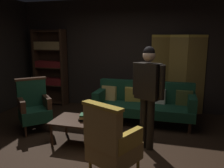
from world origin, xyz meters
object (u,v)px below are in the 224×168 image
(bookshelf, at_px, (50,66))
(velvet_couch, at_px, (144,102))
(folding_screen, at_px, (177,74))
(book_green_cloth, at_px, (86,115))
(book_black_cloth, at_px, (86,119))
(coffee_table, at_px, (82,123))
(armchair_wing_left, at_px, (34,106))
(book_tan_leather, at_px, (86,117))
(standing_figure, at_px, (148,89))
(armchair_gilt_accent, at_px, (111,142))

(bookshelf, bearing_deg, velvet_couch, -15.31)
(folding_screen, distance_m, book_green_cloth, 2.65)
(velvet_couch, bearing_deg, book_black_cloth, -122.33)
(velvet_couch, xyz_separation_m, book_green_cloth, (-0.83, -1.31, 0.06))
(coffee_table, distance_m, book_green_cloth, 0.16)
(velvet_couch, distance_m, book_black_cloth, 1.55)
(armchair_wing_left, xyz_separation_m, book_black_cloth, (1.23, -0.27, -0.05))
(book_tan_leather, bearing_deg, folding_screen, 54.89)
(coffee_table, xyz_separation_m, standing_figure, (1.12, 0.11, 0.65))
(bookshelf, xyz_separation_m, armchair_gilt_accent, (2.56, -2.92, -0.58))
(coffee_table, bearing_deg, bookshelf, 130.80)
(armchair_wing_left, bearing_deg, bookshelf, 109.70)
(folding_screen, height_order, book_green_cloth, folding_screen)
(coffee_table, relative_size, standing_figure, 0.59)
(folding_screen, height_order, book_tan_leather, folding_screen)
(velvet_couch, relative_size, armchair_wing_left, 2.04)
(armchair_gilt_accent, xyz_separation_m, armchair_wing_left, (-1.93, 1.14, 0.00))
(bookshelf, relative_size, book_black_cloth, 8.85)
(bookshelf, height_order, armchair_gilt_accent, bookshelf)
(velvet_couch, distance_m, book_tan_leather, 1.55)
(armchair_gilt_accent, distance_m, book_black_cloth, 1.11)
(bookshelf, bearing_deg, standing_figure, -34.01)
(standing_figure, relative_size, book_tan_leather, 7.29)
(bookshelf, height_order, coffee_table, bookshelf)
(book_tan_leather, bearing_deg, velvet_couch, 57.67)
(book_tan_leather, relative_size, book_green_cloth, 1.10)
(folding_screen, distance_m, armchair_wing_left, 3.34)
(book_green_cloth, bearing_deg, bookshelf, 132.32)
(book_green_cloth, bearing_deg, standing_figure, 4.71)
(book_tan_leather, bearing_deg, book_green_cloth, 0.00)
(book_green_cloth, bearing_deg, book_tan_leather, 0.00)
(bookshelf, relative_size, coffee_table, 2.05)
(armchair_wing_left, bearing_deg, book_green_cloth, -12.37)
(velvet_couch, relative_size, book_green_cloth, 10.00)
(folding_screen, height_order, armchair_gilt_accent, folding_screen)
(bookshelf, relative_size, book_tan_leather, 8.78)
(armchair_wing_left, bearing_deg, folding_screen, 34.33)
(armchair_wing_left, bearing_deg, armchair_gilt_accent, -30.58)
(armchair_gilt_accent, relative_size, standing_figure, 0.61)
(book_tan_leather, bearing_deg, book_black_cloth, 0.00)
(book_black_cloth, bearing_deg, armchair_gilt_accent, -51.29)
(folding_screen, bearing_deg, velvet_couch, -129.20)
(folding_screen, height_order, book_black_cloth, folding_screen)
(armchair_wing_left, distance_m, book_green_cloth, 1.26)
(book_green_cloth, bearing_deg, coffee_table, -162.59)
(folding_screen, xyz_separation_m, coffee_table, (-1.58, -2.16, -0.61))
(book_tan_leather, bearing_deg, armchair_gilt_accent, -51.29)
(armchair_gilt_accent, bearing_deg, coffee_table, 132.46)
(book_tan_leather, bearing_deg, standing_figure, 4.71)
(book_black_cloth, bearing_deg, book_green_cloth, 0.00)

